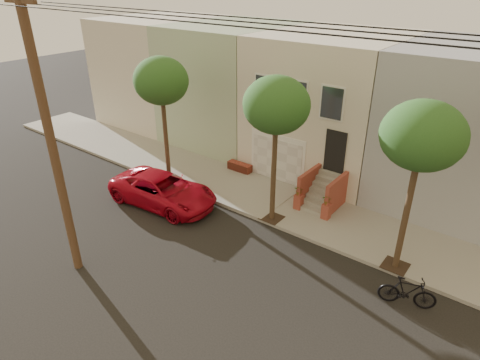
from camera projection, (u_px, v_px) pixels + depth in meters
The scene contains 9 objects.
ground at pixel (195, 255), 16.23m from camera, with size 90.00×90.00×0.00m, color black.
sidewalk at pixel (271, 200), 19.98m from camera, with size 40.00×3.70×0.15m, color gray.
house_row at pixel (333, 101), 22.50m from camera, with size 33.10×11.70×7.00m.
tree_left at pixel (161, 82), 19.61m from camera, with size 2.70×2.57×6.30m.
tree_mid at pixel (276, 106), 16.08m from camera, with size 2.70×2.57×6.30m.
tree_right at pixel (422, 137), 13.09m from camera, with size 2.70×2.57×6.30m.
utility_pole at pixel (390, 274), 7.28m from camera, with size 23.60×1.22×10.00m.
pickup_truck at pixel (163, 190), 19.47m from camera, with size 2.45×5.31×1.48m, color #AD091C.
motorcycle at pixel (407, 292), 13.56m from camera, with size 0.52×1.84×1.11m, color black.
Camera 1 is at (9.41, -9.36, 9.95)m, focal length 31.02 mm.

